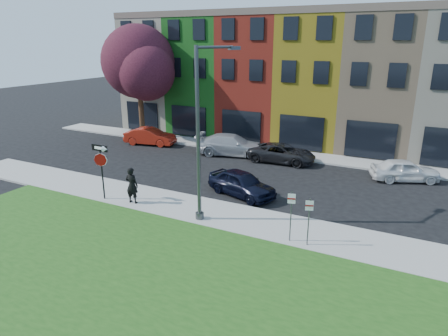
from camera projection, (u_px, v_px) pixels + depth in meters
The scene contains 15 objects.
ground at pixel (189, 242), 17.00m from camera, with size 120.00×120.00×0.00m, color black.
sidewalk_near at pixel (259, 223), 18.66m from camera, with size 40.00×3.00×0.12m, color #9A9791.
sidewalk_far at pixel (258, 150), 30.99m from camera, with size 40.00×2.40×0.12m, color #9A9791.
rowhouse_block at pixel (292, 79), 34.50m from camera, with size 30.00×10.12×10.00m.
stop_sign at pixel (101, 161), 20.71m from camera, with size 1.05×0.11×2.98m.
man at pixel (132, 185), 20.56m from camera, with size 0.74×0.52×1.92m, color black.
sedan_near at pixel (242, 183), 21.94m from camera, with size 4.43×2.87×1.40m, color black.
parked_car_red at pixel (150, 136), 32.63m from camera, with size 4.40×2.27×1.38m, color maroon.
parked_car_silver at pixel (232, 145), 29.66m from camera, with size 5.68×3.38×1.54m, color #9D9DA1.
parked_car_dark at pixel (282, 153), 27.95m from camera, with size 4.78×2.42×1.30m, color black.
parked_car_white at pixel (405, 170), 24.23m from camera, with size 4.29×3.02×1.36m, color white.
street_lamp at pixel (202, 136), 17.90m from camera, with size 1.26×2.43×7.90m.
parking_sign_a at pixel (291, 210), 16.47m from camera, with size 0.31×0.13×2.23m.
parking_sign_b at pixel (309, 216), 16.17m from camera, with size 0.31×0.15×2.05m.
tree_purple at pixel (140, 64), 33.26m from camera, with size 7.27×6.36×9.40m.
Camera 1 is at (8.27, -12.85, 8.23)m, focal length 32.00 mm.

